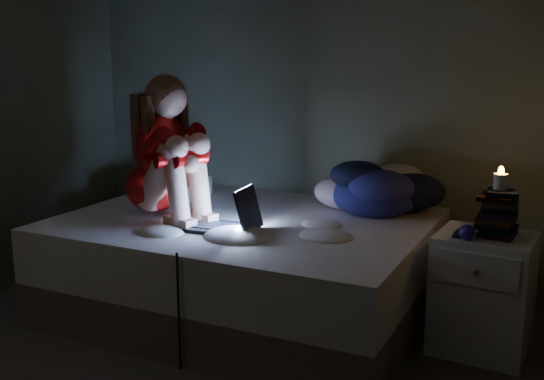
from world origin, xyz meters
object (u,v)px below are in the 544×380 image
Objects in this scene: nightstand at (483,293)px; candle at (501,179)px; bed at (245,265)px; phone at (462,235)px; laptop at (222,207)px; woman at (153,146)px.

candle is at bearing 6.28° from nightstand.
bed is 1.32m from phone.
laptop is 1.48m from candle.
bed is 26.62× the size of candle.
nightstand is (1.39, 0.07, 0.03)m from bed.
woman is at bearing -172.80° from candle.
woman is at bearing -160.90° from bed.
candle reaches higher than bed.
laptop is 2.69× the size of phone.
laptop is at bearing 4.86° from woman.
nightstand is at bearing 29.62° from phone.
phone is (-0.16, -0.08, -0.29)m from candle.
woman reaches higher than bed.
phone is (1.28, -0.01, 0.35)m from bed.
phone is (1.26, 0.28, -0.07)m from laptop.
candle is (0.05, 0.00, 0.62)m from nightstand.
nightstand is at bearing 2.69° from bed.
candle is at bearing 8.48° from laptop.
candle is (1.43, 0.07, 0.64)m from bed.
woman reaches higher than candle.
woman is 2.29× the size of laptop.
candle is at bearing 23.67° from woman.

